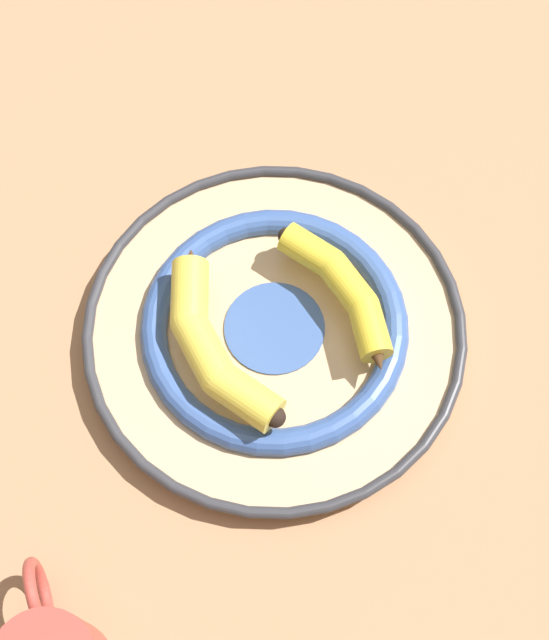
% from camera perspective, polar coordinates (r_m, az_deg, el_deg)
% --- Properties ---
extents(ground_plane, '(2.80, 2.80, 0.00)m').
position_cam_1_polar(ground_plane, '(0.92, -1.62, -1.68)').
color(ground_plane, '#A87A56').
extents(decorative_bowl, '(0.39, 0.39, 0.04)m').
position_cam_1_polar(decorative_bowl, '(0.91, -0.00, -0.59)').
color(decorative_bowl, tan).
rests_on(decorative_bowl, ground_plane).
extents(banana_a, '(0.18, 0.08, 0.03)m').
position_cam_1_polar(banana_a, '(0.89, 4.47, 1.92)').
color(banana_a, yellow).
rests_on(banana_a, decorative_bowl).
extents(banana_b, '(0.20, 0.11, 0.04)m').
position_cam_1_polar(banana_b, '(0.86, -4.13, -1.49)').
color(banana_b, yellow).
rests_on(banana_b, decorative_bowl).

